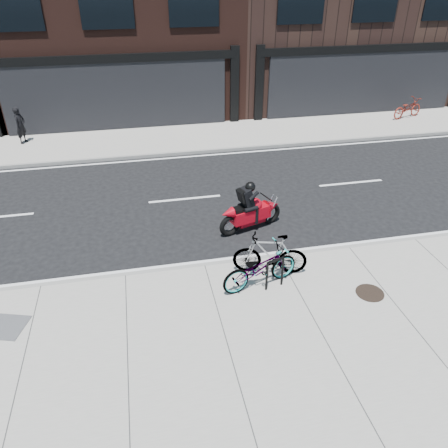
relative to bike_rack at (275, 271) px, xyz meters
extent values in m
plane|color=black|center=(-1.47, 3.18, -0.61)|extent=(120.00, 120.00, 0.00)
cube|color=gray|center=(-1.47, -1.82, -0.54)|extent=(60.00, 6.00, 0.13)
cube|color=gray|center=(-1.47, 10.93, -0.54)|extent=(60.00, 3.50, 0.13)
cylinder|color=black|center=(-0.21, -0.05, -0.08)|extent=(0.05, 0.05, 0.78)
cylinder|color=black|center=(0.21, 0.05, -0.08)|extent=(0.05, 0.05, 0.78)
cylinder|color=black|center=(0.00, 0.00, 0.31)|extent=(0.43, 0.16, 0.05)
imported|color=gray|center=(-0.32, 0.15, 0.04)|extent=(2.06, 1.14, 1.03)
imported|color=gray|center=(0.05, 0.58, 0.07)|extent=(1.90, 0.98, 1.10)
torus|color=black|center=(0.86, 3.11, -0.29)|extent=(0.67, 0.34, 0.66)
torus|color=black|center=(-0.49, 2.67, -0.29)|extent=(0.67, 0.34, 0.66)
cube|color=#A20714|center=(0.18, 2.89, -0.09)|extent=(1.26, 0.73, 0.38)
cone|color=#A20714|center=(0.90, 3.12, -0.03)|extent=(0.56, 0.56, 0.44)
sphere|color=#A20714|center=(0.32, 2.94, 0.17)|extent=(0.40, 0.40, 0.40)
cube|color=black|center=(-0.11, 2.80, 0.15)|extent=(0.61, 0.44, 0.12)
cylinder|color=silver|center=(-0.40, 2.89, -0.31)|extent=(0.55, 0.25, 0.09)
cube|color=black|center=(0.03, 2.84, 0.49)|extent=(0.48, 0.46, 0.59)
cube|color=black|center=(-0.12, 2.79, 0.57)|extent=(0.31, 0.36, 0.40)
sphere|color=black|center=(0.14, 2.88, 0.79)|extent=(0.29, 0.29, 0.29)
imported|color=black|center=(-7.59, 11.57, 0.29)|extent=(0.56, 0.65, 1.52)
imported|color=maroon|center=(10.47, 11.38, 0.00)|extent=(1.92, 1.16, 0.95)
cylinder|color=black|center=(2.14, -0.69, -0.47)|extent=(0.85, 0.85, 0.02)
cube|color=#434345|center=(-5.97, -0.12, -0.47)|extent=(0.94, 0.94, 0.02)
camera|label=1|loc=(-2.85, -7.76, 6.20)|focal=35.00mm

